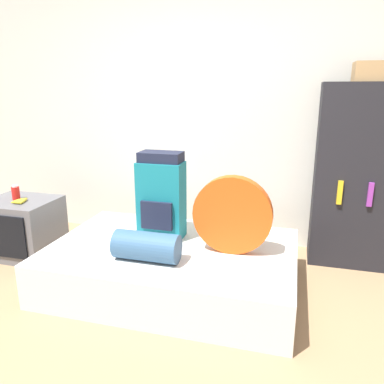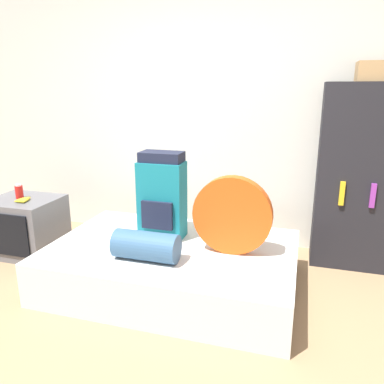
{
  "view_description": "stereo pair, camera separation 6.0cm",
  "coord_description": "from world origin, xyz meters",
  "views": [
    {
      "loc": [
        0.81,
        -1.74,
        1.53
      ],
      "look_at": [
        0.1,
        0.84,
        0.79
      ],
      "focal_mm": 35.0,
      "sensor_mm": 36.0,
      "label": 1
    },
    {
      "loc": [
        0.86,
        -1.72,
        1.53
      ],
      "look_at": [
        0.1,
        0.84,
        0.79
      ],
      "focal_mm": 35.0,
      "sensor_mm": 36.0,
      "label": 2
    }
  ],
  "objects": [
    {
      "name": "bookshelf",
      "position": [
        1.43,
        1.68,
        0.79
      ],
      "size": [
        0.88,
        0.35,
        1.59
      ],
      "color": "black",
      "rests_on": "ground_plane"
    },
    {
      "name": "banana_bunch",
      "position": [
        -1.56,
        0.99,
        0.55
      ],
      "size": [
        0.12,
        0.17,
        0.03
      ],
      "color": "yellow",
      "rests_on": "television"
    },
    {
      "name": "backpack",
      "position": [
        -0.21,
        1.01,
        0.69
      ],
      "size": [
        0.37,
        0.24,
        0.71
      ],
      "color": "#14707F",
      "rests_on": "bed"
    },
    {
      "name": "tent_bag",
      "position": [
        0.4,
        0.85,
        0.64
      ],
      "size": [
        0.59,
        0.09,
        0.59
      ],
      "color": "#D14C14",
      "rests_on": "bed"
    },
    {
      "name": "bed",
      "position": [
        -0.06,
        0.84,
        0.17
      ],
      "size": [
        1.9,
        1.26,
        0.34
      ],
      "color": "silver",
      "rests_on": "ground_plane"
    },
    {
      "name": "canister",
      "position": [
        -1.66,
        1.05,
        0.6
      ],
      "size": [
        0.07,
        0.07,
        0.14
      ],
      "color": "red",
      "rests_on": "television"
    },
    {
      "name": "ground_plane",
      "position": [
        0.0,
        0.0,
        0.0
      ],
      "size": [
        16.0,
        16.0,
        0.0
      ],
      "primitive_type": "plane",
      "color": "#997551"
    },
    {
      "name": "cardboard_box",
      "position": [
        1.45,
        1.68,
        1.67
      ],
      "size": [
        0.44,
        0.26,
        0.16
      ],
      "color": "#A88456",
      "rests_on": "bookshelf"
    },
    {
      "name": "sleeping_roll",
      "position": [
        -0.16,
        0.56,
        0.45
      ],
      "size": [
        0.47,
        0.21,
        0.21
      ],
      "color": "#33567A",
      "rests_on": "bed"
    },
    {
      "name": "wall_back",
      "position": [
        0.0,
        1.94,
        1.3
      ],
      "size": [
        8.0,
        0.05,
        2.6
      ],
      "color": "silver",
      "rests_on": "ground_plane"
    },
    {
      "name": "television",
      "position": [
        -1.63,
        1.04,
        0.27
      ],
      "size": [
        0.63,
        0.55,
        0.54
      ],
      "color": "#5B5B60",
      "rests_on": "ground_plane"
    }
  ]
}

